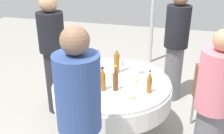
{
  "coord_description": "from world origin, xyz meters",
  "views": [
    {
      "loc": [
        -0.7,
        2.7,
        2.17
      ],
      "look_at": [
        0.0,
        0.0,
        0.92
      ],
      "focal_mm": 43.24,
      "sensor_mm": 36.0,
      "label": 1
    }
  ],
  "objects": [
    {
      "name": "wine_glass_south",
      "position": [
        -0.07,
        -0.32,
        0.84
      ],
      "size": [
        0.07,
        0.07,
        0.14
      ],
      "color": "white",
      "rests_on": "dining_table"
    },
    {
      "name": "person_left",
      "position": [
        -0.67,
        -1.08,
        0.87
      ],
      "size": [
        0.34,
        0.34,
        1.65
      ],
      "rotation": [
        0.0,
        0.0,
        2.58
      ],
      "color": "slate",
      "rests_on": "ground_plane"
    },
    {
      "name": "chair_outer",
      "position": [
        -1.11,
        -0.31,
        0.52
      ],
      "size": [
        0.49,
        0.49,
        0.87
      ],
      "rotation": [
        0.0,
        0.0,
        1.84
      ],
      "color": "brown",
      "rests_on": "ground_plane"
    },
    {
      "name": "bottle_brown_inner",
      "position": [
        -0.09,
        0.2,
        0.87
      ],
      "size": [
        0.06,
        0.06,
        0.29
      ],
      "color": "#593314",
      "rests_on": "dining_table"
    },
    {
      "name": "dining_table",
      "position": [
        0.0,
        0.0,
        0.59
      ],
      "size": [
        1.39,
        1.39,
        0.74
      ],
      "color": "white",
      "rests_on": "ground_plane"
    },
    {
      "name": "plate_mid",
      "position": [
        -0.26,
        -0.06,
        0.75
      ],
      "size": [
        0.23,
        0.23,
        0.04
      ],
      "color": "white",
      "rests_on": "dining_table"
    },
    {
      "name": "wine_glass_far",
      "position": [
        0.57,
        0.08,
        0.85
      ],
      "size": [
        0.07,
        0.07,
        0.15
      ],
      "color": "white",
      "rests_on": "dining_table"
    },
    {
      "name": "plate_north",
      "position": [
        0.37,
        -0.04,
        0.75
      ],
      "size": [
        0.2,
        0.2,
        0.02
      ],
      "color": "white",
      "rests_on": "dining_table"
    },
    {
      "name": "bottle_brown_rear",
      "position": [
        0.24,
        0.15,
        0.86
      ],
      "size": [
        0.06,
        0.06,
        0.26
      ],
      "color": "#593314",
      "rests_on": "dining_table"
    },
    {
      "name": "plate_west",
      "position": [
        -0.29,
        0.35,
        0.75
      ],
      "size": [
        0.21,
        0.21,
        0.04
      ],
      "color": "white",
      "rests_on": "dining_table"
    },
    {
      "name": "wine_glass_outer",
      "position": [
        -0.27,
        -0.27,
        0.84
      ],
      "size": [
        0.07,
        0.07,
        0.15
      ],
      "color": "white",
      "rests_on": "dining_table"
    },
    {
      "name": "bottle_clear_outer",
      "position": [
        0.24,
        -0.23,
        0.87
      ],
      "size": [
        0.07,
        0.07,
        0.28
      ],
      "color": "silver",
      "rests_on": "dining_table"
    },
    {
      "name": "person_east",
      "position": [
        -1.07,
        0.44,
        0.82
      ],
      "size": [
        0.34,
        0.34,
        1.56
      ],
      "rotation": [
        0.0,
        0.0,
        1.18
      ],
      "color": "slate",
      "rests_on": "ground_plane"
    },
    {
      "name": "ground_plane",
      "position": [
        0.0,
        0.0,
        0.0
      ],
      "size": [
        10.0,
        10.0,
        0.0
      ],
      "primitive_type": "plane",
      "color": "gray"
    },
    {
      "name": "bottle_amber_left",
      "position": [
        0.04,
        0.24,
        0.87
      ],
      "size": [
        0.07,
        0.07,
        0.27
      ],
      "color": "#8C5619",
      "rests_on": "dining_table"
    },
    {
      "name": "wine_glass_front",
      "position": [
        0.02,
        -0.01,
        0.85
      ],
      "size": [
        0.07,
        0.07,
        0.15
      ],
      "color": "white",
      "rests_on": "dining_table"
    },
    {
      "name": "bottle_amber_south",
      "position": [
        -0.45,
        0.17,
        0.86
      ],
      "size": [
        0.06,
        0.06,
        0.26
      ],
      "color": "#8C5619",
      "rests_on": "dining_table"
    },
    {
      "name": "person_inner",
      "position": [
        -0.03,
        1.11,
        0.89
      ],
      "size": [
        0.34,
        0.34,
        1.7
      ],
      "rotation": [
        0.0,
        0.0,
        0.03
      ],
      "color": "#26262B",
      "rests_on": "ground_plane"
    },
    {
      "name": "wine_glass_left",
      "position": [
        -0.02,
        0.08,
        0.86
      ],
      "size": [
        0.07,
        0.07,
        0.16
      ],
      "color": "white",
      "rests_on": "dining_table"
    },
    {
      "name": "plate_far",
      "position": [
        0.33,
        0.34,
        0.75
      ],
      "size": [
        0.23,
        0.23,
        0.04
      ],
      "color": "white",
      "rests_on": "dining_table"
    },
    {
      "name": "person_rear",
      "position": [
        0.89,
        -0.32,
        0.87
      ],
      "size": [
        0.34,
        0.34,
        1.65
      ],
      "rotation": [
        0.0,
        0.0,
        4.36
      ],
      "color": "#26262B",
      "rests_on": "ground_plane"
    },
    {
      "name": "bottle_amber_east",
      "position": [
        0.0,
        -0.23,
        0.89
      ],
      "size": [
        0.07,
        0.07,
        0.32
      ],
      "color": "#8C5619",
      "rests_on": "dining_table"
    },
    {
      "name": "tent_pole_main",
      "position": [
        -0.17,
        -2.41,
        1.19
      ],
      "size": [
        0.07,
        0.07,
        2.38
      ],
      "primitive_type": "cylinder",
      "color": "#B2B5B7",
      "rests_on": "ground_plane"
    }
  ]
}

